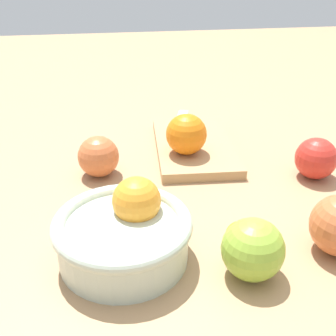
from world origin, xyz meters
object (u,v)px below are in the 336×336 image
knife (178,128)px  bowl (124,233)px  cutting_board (194,147)px  apple_mid_left (253,249)px  apple_front_center (316,158)px  apple_back_right (98,156)px  orange_on_board (186,134)px

knife → bowl: bearing=160.7°
bowl → knife: bearing=-19.3°
cutting_board → apple_mid_left: bearing=-178.6°
apple_front_center → apple_back_right: bearing=81.3°
bowl → orange_on_board: 0.28m
orange_on_board → apple_back_right: orange_on_board is taller
bowl → knife: bowl is taller
bowl → orange_on_board: bowl is taller
cutting_board → knife: knife is taller
apple_front_center → bowl: bearing=116.8°
cutting_board → apple_mid_left: size_ratio=3.00×
orange_on_board → apple_front_center: bearing=-111.8°
bowl → knife: size_ratio=1.15×
bowl → apple_back_right: (0.22, 0.03, -0.00)m
apple_mid_left → orange_on_board: bearing=5.6°
apple_front_center → knife: bearing=48.1°
bowl → cutting_board: bowl is taller
apple_back_right → orange_on_board: bearing=-80.1°
cutting_board → apple_mid_left: apple_mid_left is taller
knife → apple_back_right: bearing=129.5°
bowl → cutting_board: size_ratio=0.76×
knife → apple_back_right: size_ratio=2.19×
knife → apple_back_right: 0.20m
orange_on_board → apple_front_center: orange_on_board is taller
bowl → cutting_board: bearing=-26.4°
bowl → apple_front_center: size_ratio=2.51×
knife → apple_mid_left: apple_mid_left is taller
apple_front_center → apple_back_right: 0.37m
apple_mid_left → cutting_board: bearing=1.4°
orange_on_board → apple_front_center: size_ratio=1.03×
bowl → apple_back_right: bearing=8.6°
cutting_board → knife: size_ratio=1.51×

